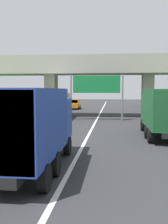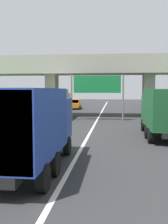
{
  "view_description": "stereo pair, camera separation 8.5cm",
  "coord_description": "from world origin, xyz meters",
  "px_view_note": "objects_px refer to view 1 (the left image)",
  "views": [
    {
      "loc": [
        1.77,
        4.6,
        3.38
      ],
      "look_at": [
        0.0,
        21.04,
        2.0
      ],
      "focal_mm": 42.6,
      "sensor_mm": 36.0,
      "label": 1
    },
    {
      "loc": [
        1.85,
        4.61,
        3.38
      ],
      "look_at": [
        0.0,
        21.04,
        2.0
      ],
      "focal_mm": 42.6,
      "sensor_mm": 36.0,
      "label": 2
    }
  ],
  "objects_px": {
    "truck_yellow": "(56,102)",
    "overhead_highway_sign": "(96,87)",
    "truck_green": "(161,110)",
    "truck_blue": "(33,125)",
    "car_orange": "(74,104)"
  },
  "relations": [
    {
      "from": "truck_yellow",
      "to": "overhead_highway_sign",
      "type": "bearing_deg",
      "value": -14.29
    },
    {
      "from": "truck_yellow",
      "to": "truck_green",
      "type": "xyz_separation_m",
      "value": [
        10.11,
        -11.22,
        0.0
      ]
    },
    {
      "from": "truck_blue",
      "to": "truck_green",
      "type": "bearing_deg",
      "value": 52.18
    },
    {
      "from": "truck_blue",
      "to": "truck_green",
      "type": "distance_m",
      "value": 11.03
    },
    {
      "from": "truck_green",
      "to": "car_orange",
      "type": "height_order",
      "value": "truck_green"
    },
    {
      "from": "truck_blue",
      "to": "truck_yellow",
      "type": "relative_size",
      "value": 1.0
    },
    {
      "from": "car_orange",
      "to": "truck_yellow",
      "type": "bearing_deg",
      "value": -89.87
    },
    {
      "from": "overhead_highway_sign",
      "to": "truck_blue",
      "type": "height_order",
      "value": "overhead_highway_sign"
    },
    {
      "from": "car_orange",
      "to": "truck_blue",
      "type": "bearing_deg",
      "value": -84.56
    },
    {
      "from": "truck_green",
      "to": "overhead_highway_sign",
      "type": "bearing_deg",
      "value": 117.73
    },
    {
      "from": "overhead_highway_sign",
      "to": "truck_blue",
      "type": "bearing_deg",
      "value": -94.62
    },
    {
      "from": "truck_blue",
      "to": "truck_yellow",
      "type": "distance_m",
      "value": 20.21
    },
    {
      "from": "truck_yellow",
      "to": "car_orange",
      "type": "bearing_deg",
      "value": 90.13
    },
    {
      "from": "truck_green",
      "to": "car_orange",
      "type": "relative_size",
      "value": 1.78
    },
    {
      "from": "overhead_highway_sign",
      "to": "truck_blue",
      "type": "relative_size",
      "value": 0.81
    }
  ]
}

